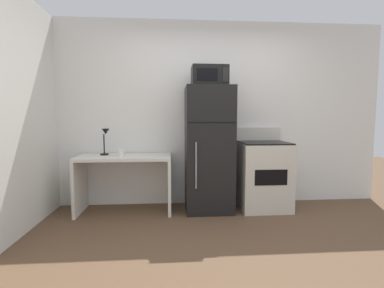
{
  "coord_description": "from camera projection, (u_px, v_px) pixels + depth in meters",
  "views": [
    {
      "loc": [
        -0.58,
        -2.38,
        1.25
      ],
      "look_at": [
        -0.32,
        1.1,
        0.92
      ],
      "focal_mm": 26.35,
      "sensor_mm": 36.0,
      "label": 1
    }
  ],
  "objects": [
    {
      "name": "desk",
      "position": [
        125.0,
        172.0,
        3.72
      ],
      "size": [
        1.21,
        0.57,
        0.75
      ],
      "color": "silver",
      "rests_on": "ground"
    },
    {
      "name": "refrigerator",
      "position": [
        209.0,
        149.0,
        3.77
      ],
      "size": [
        0.62,
        0.61,
        1.65
      ],
      "color": "black",
      "rests_on": "ground"
    },
    {
      "name": "coffee_mug",
      "position": [
        121.0,
        153.0,
        3.62
      ],
      "size": [
        0.08,
        0.08,
        0.09
      ],
      "primitive_type": "cylinder",
      "color": "white",
      "rests_on": "desk"
    },
    {
      "name": "desk_lamp",
      "position": [
        105.0,
        137.0,
        3.74
      ],
      "size": [
        0.14,
        0.12,
        0.35
      ],
      "color": "black",
      "rests_on": "desk"
    },
    {
      "name": "wall_back_white",
      "position": [
        210.0,
        114.0,
        4.09
      ],
      "size": [
        5.0,
        0.1,
        2.6
      ],
      "primitive_type": "cube",
      "color": "white",
      "rests_on": "ground"
    },
    {
      "name": "oven_range",
      "position": [
        263.0,
        175.0,
        3.86
      ],
      "size": [
        0.66,
        0.61,
        1.1
      ],
      "color": "beige",
      "rests_on": "ground"
    },
    {
      "name": "microwave",
      "position": [
        209.0,
        76.0,
        3.66
      ],
      "size": [
        0.46,
        0.35,
        0.26
      ],
      "color": "black",
      "rests_on": "refrigerator"
    },
    {
      "name": "ground_plane",
      "position": [
        236.0,
        257.0,
        2.53
      ],
      "size": [
        12.0,
        12.0,
        0.0
      ],
      "primitive_type": "plane",
      "color": "brown"
    }
  ]
}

